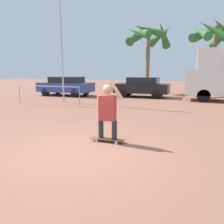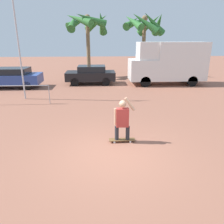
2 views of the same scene
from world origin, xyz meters
The scene contains 9 objects.
ground_plane centered at (0.00, 0.00, 0.00)m, with size 80.00×80.00×0.00m, color #935B47.
skateboard centered at (0.39, 0.87, 0.07)m, with size 0.93×0.25×0.09m.
person_skateboarder centered at (0.39, 0.87, 0.91)m, with size 0.73×0.25×1.56m.
parked_car_black centered at (-1.03, 11.55, 0.77)m, with size 3.92×1.87×1.45m.
parked_car_blue centered at (-6.86, 10.47, 0.78)m, with size 4.20×1.91×1.46m.
palm_tree_near_van centered at (3.89, 15.32, 4.76)m, with size 4.04×4.08×5.87m.
palm_tree_center_background centered at (-1.37, 14.76, 4.81)m, with size 4.16×4.23×5.87m.
flagpole centered at (-4.85, 7.07, 3.98)m, with size 1.03×0.12×7.06m.
plaza_railing_segment centered at (-5.23, 5.94, 0.90)m, with size 4.11×0.05×1.08m.
Camera 1 is at (2.46, -4.42, 1.88)m, focal length 35.00 mm.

